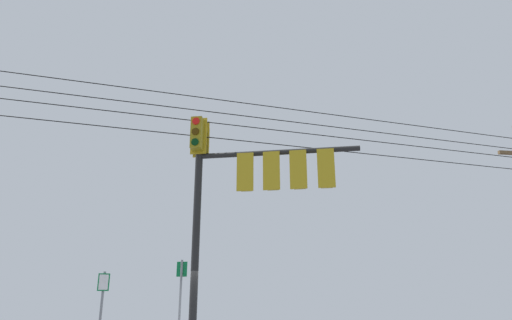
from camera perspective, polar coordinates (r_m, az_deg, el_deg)
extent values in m
cylinder|color=black|center=(12.44, -7.26, -10.06)|extent=(0.20, 0.20, 6.33)
cylinder|color=black|center=(12.63, 2.62, 0.92)|extent=(2.41, 3.72, 0.14)
cube|color=olive|center=(13.48, -6.41, 2.22)|extent=(0.41, 0.41, 0.90)
cube|color=#B29319|center=(13.32, -6.60, 2.48)|extent=(0.27, 0.39, 1.04)
cylinder|color=red|center=(13.73, -6.19, 3.14)|extent=(0.13, 0.19, 0.20)
cylinder|color=#3C2703|center=(13.63, -6.23, 1.97)|extent=(0.13, 0.19, 0.20)
cylinder|color=black|center=(13.52, -6.27, 0.78)|extent=(0.13, 0.19, 0.20)
cube|color=olive|center=(12.94, -7.09, 3.16)|extent=(0.41, 0.41, 0.90)
cube|color=#B29319|center=(13.09, -6.89, 2.88)|extent=(0.27, 0.39, 1.04)
cylinder|color=red|center=(12.91, -7.23, 4.66)|extent=(0.13, 0.19, 0.20)
cylinder|color=#3C2703|center=(12.79, -7.29, 3.43)|extent=(0.13, 0.19, 0.20)
cylinder|color=black|center=(12.68, -7.34, 2.17)|extent=(0.13, 0.19, 0.20)
cube|color=olive|center=(12.57, -1.20, -1.64)|extent=(0.41, 0.41, 0.90)
cube|color=#B29319|center=(12.41, -1.32, -1.41)|extent=(0.26, 0.40, 1.04)
cylinder|color=red|center=(12.81, -1.08, -0.58)|extent=(0.13, 0.19, 0.20)
cylinder|color=#3C2703|center=(12.72, -1.09, -1.86)|extent=(0.13, 0.19, 0.20)
cylinder|color=black|center=(12.64, -1.10, -3.16)|extent=(0.13, 0.19, 0.20)
cube|color=olive|center=(12.47, 1.97, -1.50)|extent=(0.42, 0.42, 0.90)
cube|color=#B29319|center=(12.31, 1.86, -1.27)|extent=(0.27, 0.39, 1.04)
cylinder|color=red|center=(12.72, 2.06, -0.42)|extent=(0.13, 0.18, 0.20)
cylinder|color=#3C2703|center=(12.63, 2.07, -1.72)|extent=(0.13, 0.18, 0.20)
cylinder|color=black|center=(12.54, 2.09, -3.03)|extent=(0.13, 0.18, 0.20)
cube|color=olive|center=(12.41, 5.18, -1.35)|extent=(0.42, 0.42, 0.90)
cube|color=#B29319|center=(12.25, 5.10, -1.11)|extent=(0.28, 0.39, 1.04)
cylinder|color=red|center=(12.66, 5.22, -0.27)|extent=(0.14, 0.18, 0.20)
cylinder|color=#3C2703|center=(12.57, 5.26, -1.57)|extent=(0.14, 0.18, 0.20)
cylinder|color=black|center=(12.48, 5.30, -2.88)|extent=(0.14, 0.18, 0.20)
cube|color=olive|center=(12.39, 8.41, -1.19)|extent=(0.41, 0.41, 0.90)
cube|color=#B29319|center=(12.23, 8.42, -0.95)|extent=(0.26, 0.40, 1.04)
cylinder|color=red|center=(12.64, 8.34, -0.12)|extent=(0.13, 0.19, 0.20)
cylinder|color=#3C2703|center=(12.55, 8.41, -1.41)|extent=(0.13, 0.19, 0.20)
cylinder|color=black|center=(12.46, 8.47, -2.73)|extent=(0.13, 0.19, 0.20)
cube|color=#0C7238|center=(13.46, -17.84, -13.80)|extent=(0.09, 0.30, 0.45)
cube|color=white|center=(13.44, -17.84, -13.79)|extent=(0.06, 0.23, 0.39)
cylinder|color=slate|center=(14.73, -9.18, -17.69)|extent=(0.07, 0.07, 3.06)
cube|color=#0C7238|center=(14.84, -8.89, -12.83)|extent=(0.17, 0.29, 0.44)
cube|color=white|center=(14.85, -8.88, -12.84)|extent=(0.13, 0.23, 0.38)
cylinder|color=black|center=(13.04, -11.80, 3.33)|extent=(1.86, 25.86, 0.55)
cylinder|color=black|center=(13.21, -11.67, 5.14)|extent=(1.86, 25.86, 0.55)
cylinder|color=black|center=(13.34, -11.58, 6.43)|extent=(1.86, 25.86, 0.55)
cylinder|color=black|center=(13.52, -11.46, 8.02)|extent=(1.86, 25.86, 0.55)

